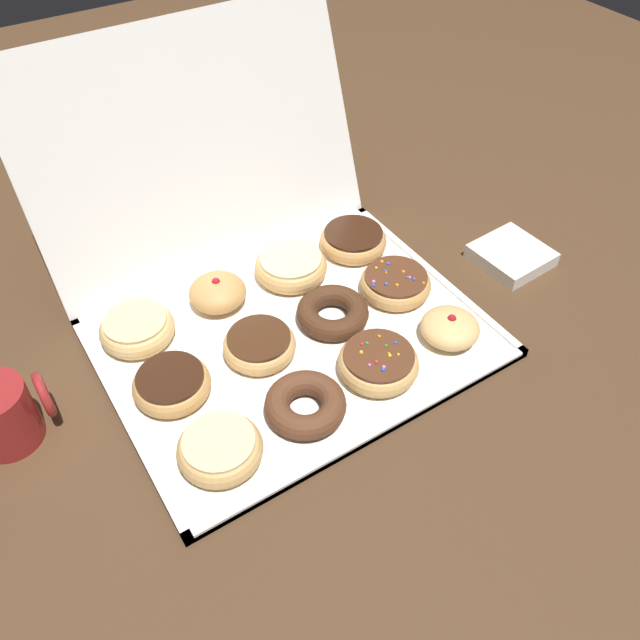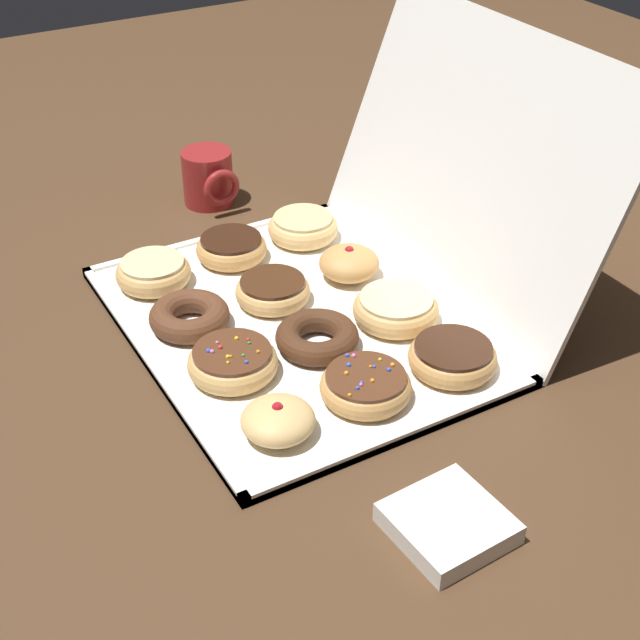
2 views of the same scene
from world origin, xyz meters
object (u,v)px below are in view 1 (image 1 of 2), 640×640
at_px(donut_box, 295,339).
at_px(jelly_filled_donut_9, 218,292).
at_px(glazed_ring_donut_0, 220,449).
at_px(sprinkle_donut_7, 396,284).
at_px(chocolate_frosted_donut_4, 172,384).
at_px(chocolate_frosted_donut_11, 353,240).
at_px(chocolate_cake_ring_donut_1, 305,405).
at_px(jelly_filled_donut_3, 450,328).
at_px(chocolate_cake_ring_donut_6, 333,312).
at_px(glazed_ring_donut_8, 137,328).
at_px(napkin_stack, 511,255).
at_px(glazed_ring_donut_10, 291,266).
at_px(chocolate_frosted_donut_5, 261,347).
at_px(sprinkle_donut_2, 378,363).
at_px(coffee_mug, 3,413).

height_order(donut_box, jelly_filled_donut_9, jelly_filled_donut_9).
relative_size(glazed_ring_donut_0, sprinkle_donut_7, 0.96).
distance_m(glazed_ring_donut_0, chocolate_frosted_donut_4, 0.13).
bearing_deg(chocolate_frosted_donut_11, chocolate_cake_ring_donut_1, -134.90).
relative_size(chocolate_cake_ring_donut_1, jelly_filled_donut_3, 1.25).
distance_m(glazed_ring_donut_0, chocolate_cake_ring_donut_6, 0.29).
xyz_separation_m(chocolate_frosted_donut_4, glazed_ring_donut_8, (-0.00, 0.13, 0.00)).
relative_size(jelly_filled_donut_9, napkin_stack, 0.80).
bearing_deg(donut_box, glazed_ring_donut_10, 61.20).
xyz_separation_m(chocolate_cake_ring_donut_1, glazed_ring_donut_8, (-0.14, 0.25, 0.00)).
bearing_deg(napkin_stack, chocolate_cake_ring_donut_6, 173.75).
relative_size(chocolate_frosted_donut_5, chocolate_frosted_donut_11, 0.93).
xyz_separation_m(sprinkle_donut_2, chocolate_frosted_donut_5, (-0.13, 0.12, -0.00)).
distance_m(chocolate_cake_ring_donut_6, sprinkle_donut_7, 0.12).
distance_m(jelly_filled_donut_3, chocolate_frosted_donut_4, 0.41).
height_order(sprinkle_donut_2, glazed_ring_donut_8, sprinkle_donut_2).
relative_size(sprinkle_donut_7, glazed_ring_donut_8, 1.03).
height_order(glazed_ring_donut_8, coffee_mug, coffee_mug).
xyz_separation_m(chocolate_frosted_donut_4, chocolate_frosted_donut_5, (0.14, -0.00, -0.00)).
relative_size(glazed_ring_donut_10, napkin_stack, 1.06).
relative_size(sprinkle_donut_2, glazed_ring_donut_8, 1.04).
relative_size(sprinkle_donut_2, chocolate_cake_ring_donut_6, 1.04).
xyz_separation_m(jelly_filled_donut_3, chocolate_cake_ring_donut_6, (-0.13, 0.13, -0.00)).
bearing_deg(jelly_filled_donut_9, jelly_filled_donut_3, -44.54).
height_order(glazed_ring_donut_0, sprinkle_donut_2, sprinkle_donut_2).
bearing_deg(coffee_mug, sprinkle_donut_2, -20.73).
bearing_deg(chocolate_frosted_donut_5, sprinkle_donut_7, 0.75).
bearing_deg(chocolate_frosted_donut_4, sprinkle_donut_2, -24.79).
distance_m(chocolate_frosted_donut_4, coffee_mug, 0.21).
bearing_deg(chocolate_cake_ring_donut_6, donut_box, -179.68).
bearing_deg(chocolate_frosted_donut_4, jelly_filled_donut_9, 44.01).
distance_m(chocolate_cake_ring_donut_1, glazed_ring_donut_10, 0.28).
height_order(chocolate_cake_ring_donut_1, coffee_mug, coffee_mug).
xyz_separation_m(glazed_ring_donut_10, napkin_stack, (0.34, -0.16, -0.02)).
xyz_separation_m(chocolate_cake_ring_donut_6, glazed_ring_donut_10, (0.00, 0.12, 0.00)).
bearing_deg(jelly_filled_donut_9, glazed_ring_donut_0, -115.75).
distance_m(chocolate_cake_ring_donut_6, napkin_stack, 0.35).
height_order(chocolate_frosted_donut_5, sprinkle_donut_7, sprinkle_donut_7).
bearing_deg(chocolate_cake_ring_donut_1, glazed_ring_donut_8, 118.57).
height_order(glazed_ring_donut_8, chocolate_frosted_donut_11, glazed_ring_donut_8).
distance_m(chocolate_frosted_donut_5, coffee_mug, 0.35).
relative_size(chocolate_frosted_donut_11, napkin_stack, 1.02).
height_order(chocolate_frosted_donut_4, coffee_mug, coffee_mug).
relative_size(chocolate_cake_ring_donut_1, glazed_ring_donut_10, 0.93).
bearing_deg(chocolate_cake_ring_donut_6, chocolate_cake_ring_donut_1, -134.95).
xyz_separation_m(chocolate_frosted_donut_4, chocolate_cake_ring_donut_6, (0.27, 0.00, -0.00)).
bearing_deg(glazed_ring_donut_10, chocolate_cake_ring_donut_1, -116.89).
bearing_deg(glazed_ring_donut_0, glazed_ring_donut_8, 92.25).
bearing_deg(glazed_ring_donut_0, chocolate_cake_ring_donut_1, 1.02).
bearing_deg(chocolate_frosted_donut_11, sprinkle_donut_7, -92.70).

